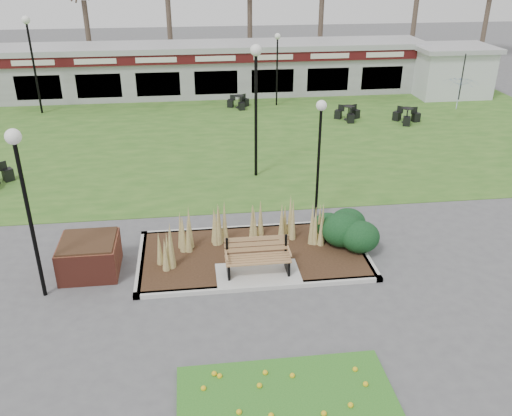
{
  "coord_description": "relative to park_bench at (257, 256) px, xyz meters",
  "views": [
    {
      "loc": [
        -1.55,
        -11.82,
        7.89
      ],
      "look_at": [
        0.18,
        2.0,
        1.13
      ],
      "focal_mm": 38.0,
      "sensor_mm": 36.0,
      "label": 1
    }
  ],
  "objects": [
    {
      "name": "brick_planter",
      "position": [
        -4.4,
        0.75,
        -0.11
      ],
      "size": [
        1.5,
        1.5,
        0.95
      ],
      "color": "maroon",
      "rests_on": "ground"
    },
    {
      "name": "patio_umbrella",
      "position": [
        11.6,
        12.75,
        0.79
      ],
      "size": [
        2.17,
        2.19,
        2.2
      ],
      "color": "black",
      "rests_on": "ground"
    },
    {
      "name": "lamp_post_far_left",
      "position": [
        -9.22,
        16.75,
        2.95
      ],
      "size": [
        0.4,
        0.4,
        4.85
      ],
      "color": "black",
      "rests_on": "ground"
    },
    {
      "name": "ground",
      "position": [
        0.0,
        -0.25,
        -0.59
      ],
      "size": [
        100.0,
        100.0,
        0.0
      ],
      "primitive_type": "plane",
      "color": "#515154",
      "rests_on": "ground"
    },
    {
      "name": "lamp_post_mid_left",
      "position": [
        -5.4,
        -0.23,
        2.57
      ],
      "size": [
        0.36,
        0.36,
        4.33
      ],
      "color": "black",
      "rests_on": "ground"
    },
    {
      "name": "bistro_set_c",
      "position": [
        9.04,
        12.73,
        -0.33
      ],
      "size": [
        1.29,
        1.35,
        0.73
      ],
      "color": "black",
      "rests_on": "ground"
    },
    {
      "name": "lamp_post_far_right",
      "position": [
        3.2,
        16.75,
        2.2
      ],
      "size": [
        0.32,
        0.32,
        3.82
      ],
      "color": "black",
      "rests_on": "ground"
    },
    {
      "name": "lamp_post_mid_right",
      "position": [
        0.82,
        6.89,
        2.95
      ],
      "size": [
        0.4,
        0.4,
        4.86
      ],
      "color": "black",
      "rests_on": "ground"
    },
    {
      "name": "food_pavilion",
      "position": [
        0.0,
        19.71,
        0.89
      ],
      "size": [
        24.6,
        3.4,
        2.9
      ],
      "color": "gray",
      "rests_on": "ground"
    },
    {
      "name": "bistro_set_d",
      "position": [
        6.31,
        13.55,
        -0.33
      ],
      "size": [
        1.33,
        1.18,
        0.71
      ],
      "color": "black",
      "rests_on": "ground"
    },
    {
      "name": "lamp_post_near_left",
      "position": [
        2.3,
        3.16,
        2.2
      ],
      "size": [
        0.32,
        0.32,
        3.83
      ],
      "color": "black",
      "rests_on": "ground"
    },
    {
      "name": "service_hut",
      "position": [
        13.5,
        17.75,
        0.86
      ],
      "size": [
        4.4,
        3.4,
        2.83
      ],
      "color": "silver",
      "rests_on": "ground"
    },
    {
      "name": "lawn",
      "position": [
        0.0,
        11.75,
        -0.58
      ],
      "size": [
        34.0,
        16.0,
        0.02
      ],
      "primitive_type": "cube",
      "color": "#2F5F1E",
      "rests_on": "ground"
    },
    {
      "name": "bistro_set_b",
      "position": [
        1.11,
        16.47,
        -0.35
      ],
      "size": [
        1.23,
        1.17,
        0.66
      ],
      "color": "black",
      "rests_on": "ground"
    },
    {
      "name": "flower_bed",
      "position": [
        0.0,
        -4.85,
        -0.52
      ],
      "size": [
        4.2,
        3.0,
        0.16
      ],
      "color": "#266C1E",
      "rests_on": "ground"
    },
    {
      "name": "planting_bed",
      "position": [
        1.27,
        1.1,
        -0.22
      ],
      "size": [
        6.75,
        3.4,
        1.27
      ],
      "color": "black",
      "rests_on": "ground"
    },
    {
      "name": "park_bench",
      "position": [
        0.0,
        0.0,
        0.0
      ],
      "size": [
        1.7,
        0.66,
        0.93
      ],
      "color": "#996F45",
      "rests_on": "ground"
    }
  ]
}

